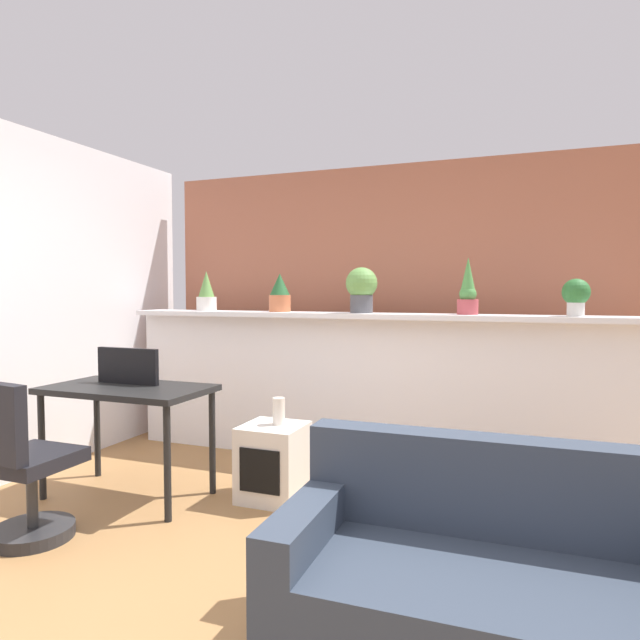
% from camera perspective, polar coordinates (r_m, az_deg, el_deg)
% --- Properties ---
extents(ground_plane, '(12.00, 12.00, 0.00)m').
position_cam_1_polar(ground_plane, '(2.92, -7.75, -25.38)').
color(ground_plane, '#9E7042').
extents(divider_wall, '(4.15, 0.16, 1.17)m').
position_cam_1_polar(divider_wall, '(4.50, 4.61, -7.26)').
color(divider_wall, white).
rests_on(divider_wall, ground).
extents(plant_shelf, '(4.15, 0.36, 0.04)m').
position_cam_1_polar(plant_shelf, '(4.40, 4.50, 0.46)').
color(plant_shelf, white).
rests_on(plant_shelf, divider_wall).
extents(brick_wall_behind, '(4.15, 0.10, 2.50)m').
position_cam_1_polar(brick_wall_behind, '(5.01, 6.58, 1.41)').
color(brick_wall_behind, '#AD664C').
rests_on(brick_wall_behind, ground).
extents(potted_plant_0, '(0.18, 0.18, 0.35)m').
position_cam_1_polar(potted_plant_0, '(5.04, -11.64, 2.75)').
color(potted_plant_0, silver).
rests_on(potted_plant_0, plant_shelf).
extents(potted_plant_1, '(0.18, 0.18, 0.32)m').
position_cam_1_polar(potted_plant_1, '(4.68, -4.17, 2.77)').
color(potted_plant_1, '#C66B42').
rests_on(potted_plant_1, plant_shelf).
extents(potted_plant_2, '(0.25, 0.25, 0.36)m').
position_cam_1_polar(potted_plant_2, '(4.42, 4.31, 3.33)').
color(potted_plant_2, '#4C4C51').
rests_on(potted_plant_2, plant_shelf).
extents(potted_plant_3, '(0.16, 0.16, 0.43)m').
position_cam_1_polar(potted_plant_3, '(4.26, 15.01, 2.91)').
color(potted_plant_3, '#B7474C').
rests_on(potted_plant_3, plant_shelf).
extents(potted_plant_4, '(0.19, 0.19, 0.26)m').
position_cam_1_polar(potted_plant_4, '(4.23, 24.91, 2.36)').
color(potted_plant_4, silver).
rests_on(potted_plant_4, plant_shelf).
extents(desk, '(1.10, 0.60, 0.75)m').
position_cam_1_polar(desk, '(3.96, -19.25, -7.68)').
color(desk, black).
rests_on(desk, ground).
extents(tv_monitor, '(0.49, 0.04, 0.25)m').
position_cam_1_polar(tv_monitor, '(4.03, -19.22, -4.50)').
color(tv_monitor, black).
rests_on(tv_monitor, desk).
extents(office_chair, '(0.47, 0.47, 0.91)m').
position_cam_1_polar(office_chair, '(3.55, -28.41, -13.74)').
color(office_chair, '#262628').
rests_on(office_chair, ground).
extents(side_cube_shelf, '(0.40, 0.41, 0.50)m').
position_cam_1_polar(side_cube_shelf, '(3.81, -4.87, -14.42)').
color(side_cube_shelf, silver).
rests_on(side_cube_shelf, ground).
extents(vase_on_shelf, '(0.08, 0.08, 0.18)m').
position_cam_1_polar(vase_on_shelf, '(3.73, -4.29, -9.36)').
color(vase_on_shelf, silver).
rests_on(vase_on_shelf, side_cube_shelf).
extents(couch, '(1.57, 0.79, 0.80)m').
position_cam_1_polar(couch, '(2.33, 17.40, -25.46)').
color(couch, '#333D4C').
rests_on(couch, ground).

